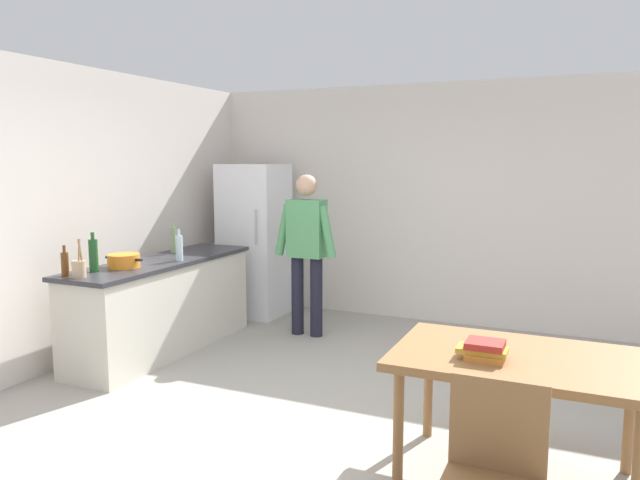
{
  "coord_description": "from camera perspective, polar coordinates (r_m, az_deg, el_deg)",
  "views": [
    {
      "loc": [
        1.7,
        -3.75,
        1.85
      ],
      "look_at": [
        -0.43,
        1.02,
        1.15
      ],
      "focal_mm": 33.63,
      "sensor_mm": 36.0,
      "label": 1
    }
  ],
  "objects": [
    {
      "name": "ground_plane",
      "position": [
        4.52,
        -0.33,
        -16.54
      ],
      "size": [
        14.0,
        14.0,
        0.0
      ],
      "primitive_type": "plane",
      "color": "#9E998E"
    },
    {
      "name": "wall_back",
      "position": [
        6.98,
        9.89,
        3.42
      ],
      "size": [
        6.4,
        0.12,
        2.7
      ],
      "primitive_type": "cube",
      "color": "silver",
      "rests_on": "ground_plane"
    },
    {
      "name": "wall_left",
      "position": [
        5.86,
        -23.31,
        2.12
      ],
      "size": [
        0.12,
        5.6,
        2.7
      ],
      "primitive_type": "cube",
      "color": "silver",
      "rests_on": "ground_plane"
    },
    {
      "name": "kitchen_counter",
      "position": [
        6.03,
        -14.74,
        -6.02
      ],
      "size": [
        0.64,
        2.2,
        0.9
      ],
      "color": "beige",
      "rests_on": "ground_plane"
    },
    {
      "name": "refrigerator",
      "position": [
        7.19,
        -6.25,
        0.0
      ],
      "size": [
        0.7,
        0.67,
        1.8
      ],
      "color": "white",
      "rests_on": "ground_plane"
    },
    {
      "name": "person",
      "position": [
        6.26,
        -1.29,
        -0.37
      ],
      "size": [
        0.7,
        0.22,
        1.7
      ],
      "color": "#1E1E2D",
      "rests_on": "ground_plane"
    },
    {
      "name": "dining_table",
      "position": [
        3.66,
        18.39,
        -11.52
      ],
      "size": [
        1.4,
        0.9,
        0.75
      ],
      "color": "olive",
      "rests_on": "ground_plane"
    },
    {
      "name": "chair",
      "position": [
        2.83,
        16.15,
        -20.41
      ],
      "size": [
        0.42,
        0.42,
        0.91
      ],
      "rotation": [
        0.0,
        0.0,
        0.08
      ],
      "color": "olive",
      "rests_on": "ground_plane"
    },
    {
      "name": "cooking_pot",
      "position": [
        5.6,
        -18.17,
        -1.89
      ],
      "size": [
        0.4,
        0.28,
        0.12
      ],
      "color": "orange",
      "rests_on": "kitchen_counter"
    },
    {
      "name": "utensil_jar",
      "position": [
        5.24,
        -21.95,
        -2.5
      ],
      "size": [
        0.11,
        0.11,
        0.32
      ],
      "color": "tan",
      "rests_on": "kitchen_counter"
    },
    {
      "name": "bottle_water_clear",
      "position": [
        5.82,
        -13.25,
        -0.72
      ],
      "size": [
        0.07,
        0.07,
        0.3
      ],
      "color": "silver",
      "rests_on": "kitchen_counter"
    },
    {
      "name": "bottle_wine_green",
      "position": [
        5.46,
        -20.75,
        -1.34
      ],
      "size": [
        0.08,
        0.08,
        0.34
      ],
      "color": "#1E5123",
      "rests_on": "kitchen_counter"
    },
    {
      "name": "bottle_vinegar_tall",
      "position": [
        6.32,
        -13.8,
        0.01
      ],
      "size": [
        0.06,
        0.06,
        0.32
      ],
      "color": "gray",
      "rests_on": "kitchen_counter"
    },
    {
      "name": "bottle_beer_brown",
      "position": [
        5.32,
        -23.1,
        -2.1
      ],
      "size": [
        0.06,
        0.06,
        0.26
      ],
      "color": "#5B3314",
      "rests_on": "kitchen_counter"
    },
    {
      "name": "book_stack",
      "position": [
        3.49,
        15.35,
        -10.08
      ],
      "size": [
        0.27,
        0.19,
        0.1
      ],
      "color": "orange",
      "rests_on": "dining_table"
    }
  ]
}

